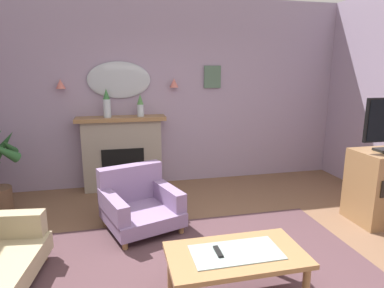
% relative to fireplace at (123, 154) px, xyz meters
% --- Properties ---
extents(wall_back, '(6.98, 0.10, 2.98)m').
position_rel_fireplace_xyz_m(wall_back, '(0.72, 0.22, 0.92)').
color(wall_back, '#9E8CA8').
rests_on(wall_back, ground).
extents(patterned_rug, '(3.20, 2.40, 0.01)m').
position_rel_fireplace_xyz_m(patterned_rug, '(0.72, -2.58, -0.56)').
color(patterned_rug, '#4C3338').
rests_on(patterned_rug, ground).
extents(fireplace, '(1.36, 0.36, 1.16)m').
position_rel_fireplace_xyz_m(fireplace, '(0.00, 0.00, 0.00)').
color(fireplace, gray).
rests_on(fireplace, ground).
extents(mantel_vase_left, '(0.11, 0.11, 0.43)m').
position_rel_fireplace_xyz_m(mantel_vase_left, '(-0.20, -0.03, 0.79)').
color(mantel_vase_left, silver).
rests_on(mantel_vase_left, fireplace).
extents(mantel_vase_right, '(0.10, 0.10, 0.34)m').
position_rel_fireplace_xyz_m(mantel_vase_right, '(0.30, -0.03, 0.76)').
color(mantel_vase_right, silver).
rests_on(mantel_vase_right, fireplace).
extents(wall_mirror, '(0.96, 0.06, 0.56)m').
position_rel_fireplace_xyz_m(wall_mirror, '(0.00, 0.14, 1.14)').
color(wall_mirror, '#B2BCC6').
extents(wall_sconce_left, '(0.14, 0.14, 0.14)m').
position_rel_fireplace_xyz_m(wall_sconce_left, '(-0.85, 0.09, 1.09)').
color(wall_sconce_left, '#D17066').
extents(wall_sconce_right, '(0.14, 0.14, 0.14)m').
position_rel_fireplace_xyz_m(wall_sconce_right, '(0.85, 0.09, 1.09)').
color(wall_sconce_right, '#D17066').
extents(framed_picture, '(0.28, 0.03, 0.36)m').
position_rel_fireplace_xyz_m(framed_picture, '(1.50, 0.15, 1.18)').
color(framed_picture, '#4C6B56').
extents(coffee_table, '(1.10, 0.60, 0.45)m').
position_rel_fireplace_xyz_m(coffee_table, '(0.82, -2.91, -0.19)').
color(coffee_table, olive).
rests_on(coffee_table, ground).
extents(tv_remote, '(0.04, 0.16, 0.02)m').
position_rel_fireplace_xyz_m(tv_remote, '(0.68, -2.89, -0.12)').
color(tv_remote, black).
rests_on(tv_remote, coffee_table).
extents(armchair_in_corner, '(1.02, 1.03, 0.71)m').
position_rel_fireplace_xyz_m(armchair_in_corner, '(0.15, -1.39, -0.27)').
color(armchair_in_corner, gray).
rests_on(armchair_in_corner, ground).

